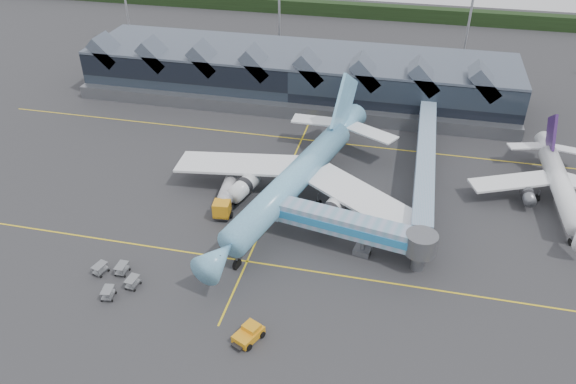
% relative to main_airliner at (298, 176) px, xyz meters
% --- Properties ---
extents(ground, '(260.00, 260.00, 0.00)m').
position_rel_main_airliner_xyz_m(ground, '(-3.53, -7.77, -4.56)').
color(ground, '#29282B').
rests_on(ground, ground).
extents(taxi_stripes, '(120.00, 60.00, 0.01)m').
position_rel_main_airliner_xyz_m(taxi_stripes, '(-3.53, 2.23, -4.55)').
color(taxi_stripes, yellow).
rests_on(taxi_stripes, ground).
extents(tree_line_far, '(260.00, 4.00, 4.00)m').
position_rel_main_airliner_xyz_m(tree_line_far, '(-3.53, 102.23, -2.56)').
color(tree_line_far, black).
rests_on(tree_line_far, ground).
extents(terminal, '(90.00, 22.25, 12.52)m').
position_rel_main_airliner_xyz_m(terminal, '(-8.59, 39.58, 0.32)').
color(terminal, black).
rests_on(terminal, ground).
extents(light_masts, '(132.40, 42.56, 22.45)m').
position_rel_main_airliner_xyz_m(light_masts, '(17.47, 55.03, 7.93)').
color(light_masts, '#9899A0').
rests_on(light_masts, ground).
extents(main_airliner, '(40.63, 47.61, 15.50)m').
position_rel_main_airliner_xyz_m(main_airliner, '(0.00, 0.00, 0.00)').
color(main_airliner, '#63A1C9').
rests_on(main_airliner, ground).
extents(regional_jet, '(27.30, 29.70, 10.21)m').
position_rel_main_airliner_xyz_m(regional_jet, '(39.26, 9.03, -1.32)').
color(regional_jet, white).
rests_on(regional_jet, ground).
extents(jet_bridge, '(24.10, 7.78, 5.70)m').
position_rel_main_airliner_xyz_m(jet_bridge, '(10.40, -10.41, -0.57)').
color(jet_bridge, '#6D9CB6').
rests_on(jet_bridge, ground).
extents(fuel_truck, '(3.63, 9.86, 3.28)m').
position_rel_main_airliner_xyz_m(fuel_truck, '(-10.30, -3.49, -2.72)').
color(fuel_truck, black).
rests_on(fuel_truck, ground).
extents(pushback_tug, '(3.59, 4.35, 1.75)m').
position_rel_main_airliner_xyz_m(pushback_tug, '(0.53, -28.78, -3.77)').
color(pushback_tug, orange).
rests_on(pushback_tug, ground).
extents(baggage_carts, '(6.95, 6.63, 1.38)m').
position_rel_main_airliner_xyz_m(baggage_carts, '(-18.73, -23.51, -3.78)').
color(baggage_carts, gray).
rests_on(baggage_carts, ground).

